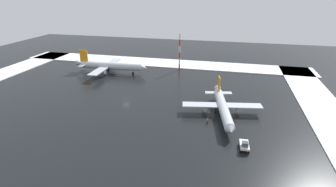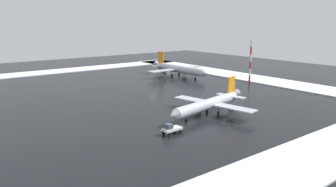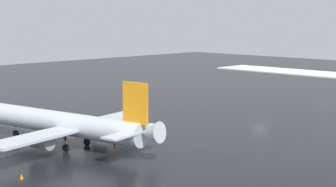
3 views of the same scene
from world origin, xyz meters
name	(u,v)px [view 1 (image 1 of 3)]	position (x,y,z in m)	size (l,w,h in m)	color
ground_plane	(126,99)	(0.00, 0.00, 0.00)	(240.00, 240.00, 0.00)	black
snow_bank_far	(161,63)	(0.00, -50.00, 0.17)	(152.00, 16.00, 0.33)	white
snow_bank_left	(330,118)	(-67.00, 0.00, 0.17)	(14.00, 116.00, 0.33)	white
airplane_parked_portside	(223,107)	(-34.57, 5.61, 2.98)	(25.26, 30.22, 9.01)	silver
airplane_parked_starboard	(110,66)	(18.85, -27.46, 3.44)	(34.99, 28.97, 10.40)	silver
pushback_tug	(244,145)	(-40.75, 23.36, 1.28)	(2.51, 4.71, 2.50)	silver
ground_crew_near_tug	(204,108)	(-28.72, 3.14, 0.97)	(0.36, 0.36, 1.71)	black
ground_crew_mid_apron	(207,121)	(-30.57, 11.96, 0.97)	(0.36, 0.36, 1.71)	black
antenna_mast	(180,52)	(-11.85, -39.64, 8.89)	(0.70, 0.70, 17.78)	red
traffic_cone_near_nose	(261,125)	(-46.03, 9.91, 0.28)	(0.36, 0.36, 0.55)	orange
traffic_cone_mid_line	(256,108)	(-45.43, -2.38, 0.28)	(0.36, 0.36, 0.55)	orange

